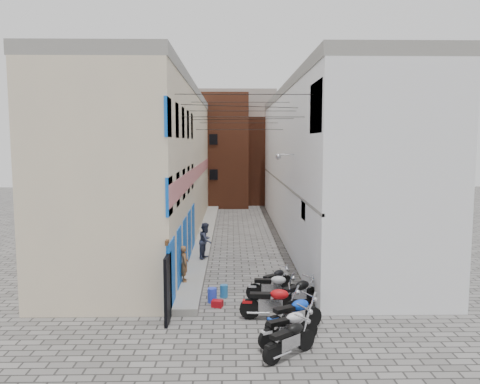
{
  "coord_description": "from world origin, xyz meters",
  "views": [
    {
      "loc": [
        -0.46,
        -15.07,
        5.8
      ],
      "look_at": [
        0.01,
        10.95,
        3.0
      ],
      "focal_mm": 35.0,
      "sensor_mm": 36.0,
      "label": 1
    }
  ],
  "objects": [
    {
      "name": "far_shopfront",
      "position": [
        0.0,
        25.2,
        1.2
      ],
      "size": [
        2.0,
        0.3,
        2.4
      ],
      "primitive_type": "cube",
      "color": "black",
      "rests_on": "ground"
    },
    {
      "name": "overhead_wires",
      "position": [
        0.0,
        7.64,
        7.12
      ],
      "size": [
        5.8,
        13.02,
        1.32
      ],
      "color": "black",
      "rests_on": "ground"
    },
    {
      "name": "person_b",
      "position": [
        -1.7,
        6.88,
        1.11
      ],
      "size": [
        0.87,
        0.99,
        1.72
      ],
      "primitive_type": "imported",
      "rotation": [
        0.0,
        0.0,
        1.27
      ],
      "color": "#2F3347",
      "rests_on": "plinth"
    },
    {
      "name": "building_far_concrete",
      "position": [
        0.0,
        34.0,
        5.5
      ],
      "size": [
        8.0,
        5.0,
        11.0
      ],
      "primitive_type": "cube",
      "color": "gray",
      "rests_on": "ground"
    },
    {
      "name": "red_crate",
      "position": [
        -0.97,
        0.91,
        0.12
      ],
      "size": [
        0.44,
        0.37,
        0.24
      ],
      "primitive_type": "cube",
      "rotation": [
        0.0,
        0.0,
        -0.27
      ],
      "color": "#9E0B13",
      "rests_on": "ground"
    },
    {
      "name": "plinth",
      "position": [
        -2.05,
        13.0,
        0.12
      ],
      "size": [
        0.9,
        26.0,
        0.25
      ],
      "primitive_type": "cube",
      "color": "gray",
      "rests_on": "ground"
    },
    {
      "name": "building_right",
      "position": [
        5.0,
        13.0,
        4.51
      ],
      "size": [
        5.94,
        26.0,
        9.0
      ],
      "color": "white",
      "rests_on": "ground"
    },
    {
      "name": "ground",
      "position": [
        0.0,
        0.0,
        0.0
      ],
      "size": [
        90.0,
        90.0,
        0.0
      ],
      "primitive_type": "plane",
      "color": "#5A5754",
      "rests_on": "ground"
    },
    {
      "name": "building_far_brick_right",
      "position": [
        3.0,
        30.0,
        4.0
      ],
      "size": [
        5.0,
        6.0,
        8.0
      ],
      "primitive_type": "cube",
      "color": "brown",
      "rests_on": "ground"
    },
    {
      "name": "motorcycle_c",
      "position": [
        1.44,
        -1.33,
        0.6
      ],
      "size": [
        2.14,
        1.6,
        1.21
      ],
      "primitive_type": null,
      "rotation": [
        0.0,
        0.0,
        -1.05
      ],
      "color": "#0C3CC2",
      "rests_on": "ground"
    },
    {
      "name": "motorcycle_f",
      "position": [
        1.04,
        1.54,
        0.57
      ],
      "size": [
        2.0,
        0.75,
        1.14
      ],
      "primitive_type": null,
      "rotation": [
        0.0,
        0.0,
        -1.64
      ],
      "color": "#A0A1A5",
      "rests_on": "ground"
    },
    {
      "name": "motorcycle_e",
      "position": [
        1.86,
        0.79,
        0.57
      ],
      "size": [
        1.95,
        1.67,
        1.14
      ],
      "primitive_type": null,
      "rotation": [
        0.0,
        0.0,
        -0.93
      ],
      "color": "black",
      "rests_on": "ground"
    },
    {
      "name": "building_far_brick_left",
      "position": [
        -2.0,
        28.0,
        5.0
      ],
      "size": [
        6.0,
        6.0,
        10.0
      ],
      "primitive_type": "cube",
      "color": "brown",
      "rests_on": "ground"
    },
    {
      "name": "person_a",
      "position": [
        -2.35,
        3.17,
        0.97
      ],
      "size": [
        0.43,
        0.58,
        1.44
      ],
      "primitive_type": "imported",
      "rotation": [
        0.0,
        0.0,
        1.75
      ],
      "color": "brown",
      "rests_on": "plinth"
    },
    {
      "name": "water_jug_far",
      "position": [
        -0.76,
        1.95,
        0.23
      ],
      "size": [
        0.38,
        0.38,
        0.46
      ],
      "primitive_type": "cylinder",
      "rotation": [
        0.0,
        0.0,
        0.34
      ],
      "color": "#226CAE",
      "rests_on": "ground"
    },
    {
      "name": "motorcycle_a",
      "position": [
        1.1,
        -3.0,
        0.55
      ],
      "size": [
        1.86,
        1.67,
        1.1
      ],
      "primitive_type": null,
      "rotation": [
        0.0,
        0.0,
        -0.89
      ],
      "color": "black",
      "rests_on": "ground"
    },
    {
      "name": "motorcycle_d",
      "position": [
        0.87,
        -0.28,
        0.62
      ],
      "size": [
        2.2,
        0.84,
        1.25
      ],
      "primitive_type": null,
      "rotation": [
        0.0,
        0.0,
        -1.65
      ],
      "color": "#A80C0F",
      "rests_on": "ground"
    },
    {
      "name": "motorcycle_b",
      "position": [
        1.17,
        -2.25,
        0.57
      ],
      "size": [
        2.04,
        1.45,
        1.14
      ],
      "primitive_type": null,
      "rotation": [
        0.0,
        0.0,
        -1.1
      ],
      "color": "silver",
      "rests_on": "ground"
    },
    {
      "name": "water_jug_near",
      "position": [
        -1.17,
        1.39,
        0.26
      ],
      "size": [
        0.41,
        0.41,
        0.52
      ],
      "primitive_type": "cylinder",
      "rotation": [
        0.0,
        0.0,
        0.26
      ],
      "color": "blue",
      "rests_on": "ground"
    },
    {
      "name": "building_left",
      "position": [
        -4.98,
        12.95,
        4.5
      ],
      "size": [
        5.1,
        27.0,
        9.0
      ],
      "color": "beige",
      "rests_on": "ground"
    },
    {
      "name": "motorcycle_g",
      "position": [
        1.24,
        2.55,
        0.51
      ],
      "size": [
        1.67,
        1.6,
        1.02
      ],
      "primitive_type": null,
      "rotation": [
        0.0,
        0.0,
        -0.83
      ],
      "color": "black",
      "rests_on": "ground"
    }
  ]
}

